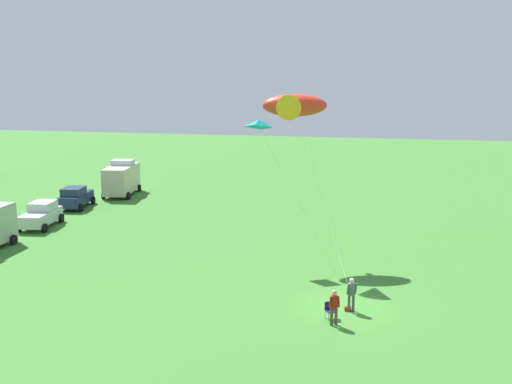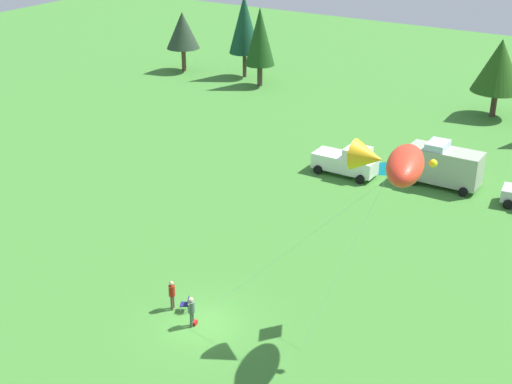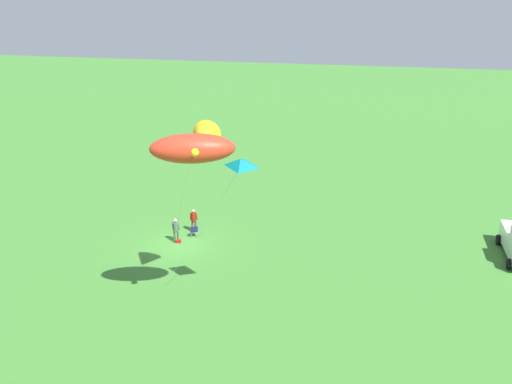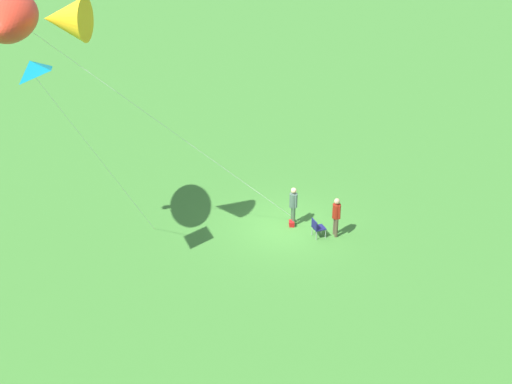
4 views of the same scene
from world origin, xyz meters
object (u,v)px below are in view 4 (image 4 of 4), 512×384
Objects in this scene: folding_chair at (317,227)px; person_spectator at (336,214)px; kite_delta_teal at (31,69)px; kite_large_fish at (25,18)px; backpack_on_grass at (292,223)px; person_kite_flyer at (293,203)px.

person_spectator is (-0.77, -0.23, 0.53)m from folding_chair.
person_spectator is 13.50m from kite_delta_teal.
kite_delta_teal is at bearing 114.57° from kite_large_fish.
kite_large_fish is at bearing 178.99° from person_spectator.
folding_chair is at bearing 144.91° from backpack_on_grass.
kite_delta_teal is at bearing 38.09° from backpack_on_grass.
backpack_on_grass is 13.05m from kite_delta_teal.
backpack_on_grass is 13.57m from kite_large_fish.
kite_large_fish is 2.46m from kite_delta_teal.
person_kite_flyer is 0.16× the size of kite_large_fish.
backpack_on_grass is 0.04× the size of kite_delta_teal.
person_spectator reaches higher than folding_chair.
folding_chair is 0.47× the size of person_spectator.
kite_large_fish reaches higher than folding_chair.
person_spectator is 0.19× the size of kite_delta_teal.
kite_delta_teal is (-0.92, 2.01, -1.07)m from kite_large_fish.
person_kite_flyer reaches higher than backpack_on_grass.
backpack_on_grass is at bearing 116.32° from folding_chair.
kite_large_fish is (8.74, 4.12, 9.54)m from backpack_on_grass.
backpack_on_grass is at bearing 144.05° from person_spectator.
person_kite_flyer is 0.92m from backpack_on_grass.
backpack_on_grass is (1.89, -0.56, -0.91)m from person_spectator.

